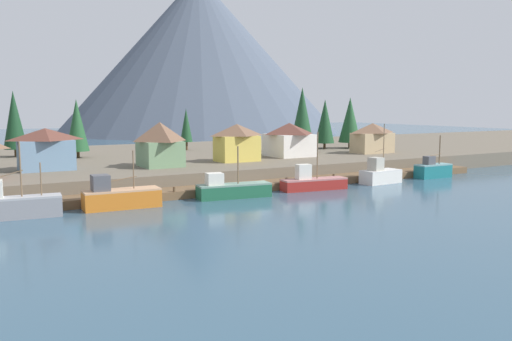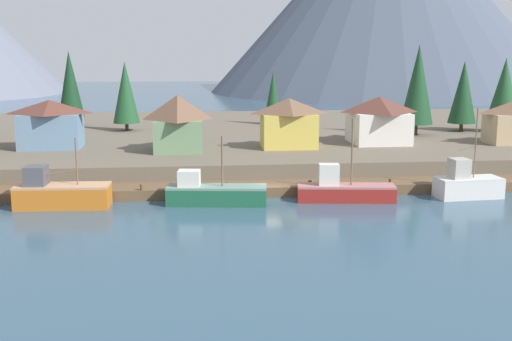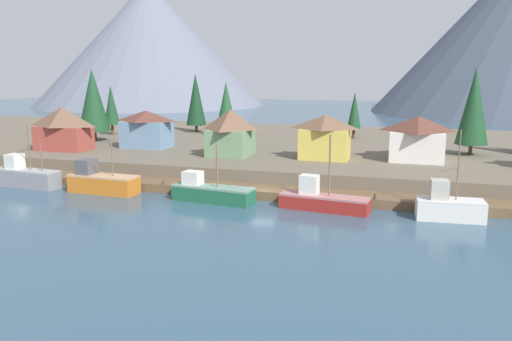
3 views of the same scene
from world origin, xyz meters
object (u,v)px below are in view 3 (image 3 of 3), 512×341
fishing_boat_grey (25,176)px  conifer_mid_right (111,105)px  fishing_boat_orange (102,182)px  conifer_centre (354,111)px  fishing_boat_white (448,206)px  house_yellow (325,137)px  house_red (63,128)px  house_white (417,138)px  fishing_boat_red (322,200)px  conifer_near_right (196,99)px  conifer_far_left (474,106)px  house_blue (147,129)px  conifer_near_left (226,107)px  fishing_boat_green (211,192)px  conifer_back_right (93,100)px  house_green (230,132)px

fishing_boat_grey → conifer_mid_right: 34.20m
fishing_boat_orange → conifer_centre: 47.39m
fishing_boat_white → house_yellow: size_ratio=1.29×
conifer_centre → house_red: bearing=-145.9°
fishing_boat_grey → conifer_mid_right: bearing=110.0°
fishing_boat_grey → fishing_boat_orange: (10.86, -0.02, -0.03)m
conifer_centre → house_white: bearing=-63.1°
fishing_boat_red → house_yellow: (-2.65, 16.65, 4.49)m
conifer_near_right → conifer_far_left: size_ratio=0.93×
house_blue → house_yellow: house_yellow is taller
house_blue → house_white: 39.62m
conifer_near_left → conifer_far_left: (39.57, -8.64, 1.36)m
fishing_boat_green → conifer_near_right: (-19.97, 41.78, 7.76)m
fishing_boat_green → conifer_back_right: conifer_back_right is taller
house_green → conifer_near_left: 20.55m
conifer_mid_right → conifer_back_right: 9.06m
fishing_boat_red → house_white: bearing=72.1°
fishing_boat_orange → conifer_back_right: (-17.01, 23.82, 8.07)m
house_yellow → conifer_back_right: size_ratio=0.56×
fishing_boat_red → fishing_boat_white: size_ratio=1.08×
conifer_near_right → conifer_near_left: bearing=-38.2°
house_white → conifer_mid_right: (-54.25, 13.16, 2.53)m
fishing_boat_red → house_green: size_ratio=1.46×
house_yellow → conifer_far_left: conifer_far_left is taller
house_white → house_green: bearing=-171.5°
conifer_near_right → conifer_mid_right: conifer_near_right is taller
fishing_boat_green → house_white: size_ratio=1.28×
fishing_boat_red → conifer_centre: conifer_centre is taller
fishing_boat_red → conifer_far_left: (16.31, 26.08, 8.32)m
conifer_near_left → conifer_far_left: size_ratio=0.81×
house_yellow → conifer_near_left: bearing=138.8°
house_blue → house_green: bearing=-13.2°
fishing_boat_orange → house_red: (-15.12, 13.22, 4.47)m
fishing_boat_white → house_red: (-53.18, 13.26, 4.48)m
fishing_boat_grey → conifer_centre: 53.81m
fishing_boat_red → conifer_mid_right: bearing=151.2°
house_green → house_yellow: bearing=3.9°
house_green → conifer_mid_right: (-29.57, 16.87, 2.20)m
fishing_boat_grey → conifer_mid_right: (-8.34, 32.49, 6.67)m
house_red → conifer_back_right: conifer_back_right is taller
conifer_far_left → conifer_mid_right: bearing=173.9°
conifer_mid_right → house_red: bearing=-78.0°
fishing_boat_white → conifer_far_left: size_ratio=0.71×
fishing_boat_white → conifer_centre: bearing=104.3°
conifer_back_right → conifer_far_left: bearing=2.1°
conifer_mid_right → conifer_near_left: bearing=5.4°
house_green → house_blue: bearing=166.8°
fishing_boat_red → conifer_back_right: 49.92m
conifer_near_right → conifer_centre: (30.69, -1.48, -1.43)m
house_red → conifer_mid_right: size_ratio=0.89×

